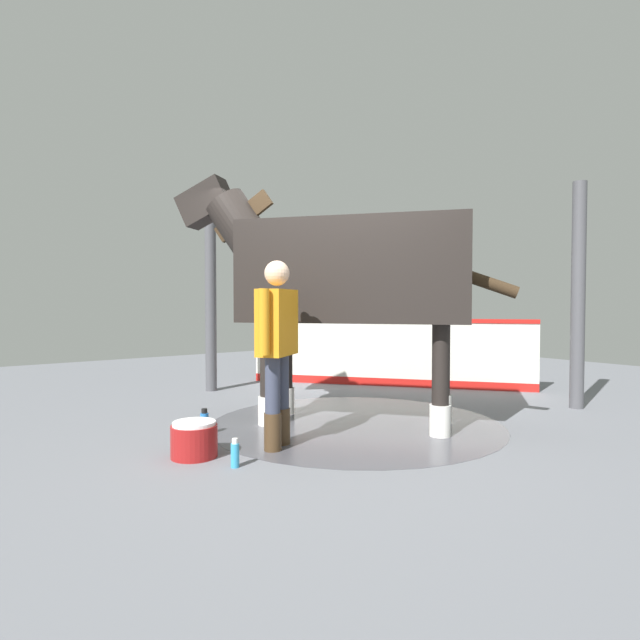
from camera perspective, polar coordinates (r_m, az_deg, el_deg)
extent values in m
cube|color=slate|center=(5.29, 2.85, -12.02)|extent=(16.00, 16.00, 0.02)
cylinder|color=#4C4C54|center=(5.52, 3.95, -11.31)|extent=(3.04, 3.04, 0.00)
cube|color=silver|center=(7.94, 7.51, -3.75)|extent=(3.43, 2.65, 0.97)
cube|color=red|center=(7.91, 7.52, -0.03)|extent=(3.44, 2.67, 0.06)
cube|color=red|center=(8.00, 7.49, -6.78)|extent=(3.43, 2.66, 0.12)
cylinder|color=#4C4C51|center=(7.58, -11.93, 2.51)|extent=(0.16, 0.16, 2.70)
cylinder|color=#4C4C51|center=(6.90, 26.53, 2.43)|extent=(0.16, 0.16, 2.70)
cube|color=black|center=(5.38, 3.98, 5.25)|extent=(2.43, 2.20, 1.02)
cylinder|color=black|center=(5.39, -5.77, -5.89)|extent=(0.16, 0.16, 1.07)
cylinder|color=silver|center=(5.45, -5.75, -9.89)|extent=(0.20, 0.20, 0.30)
cylinder|color=black|center=(5.91, -3.82, -5.20)|extent=(0.16, 0.16, 1.07)
cylinder|color=silver|center=(5.97, -3.82, -8.85)|extent=(0.20, 0.20, 0.30)
cylinder|color=black|center=(5.05, 13.11, -6.46)|extent=(0.16, 0.16, 1.07)
cylinder|color=silver|center=(5.12, 13.08, -10.71)|extent=(0.20, 0.20, 0.30)
cylinder|color=black|center=(5.60, 13.30, -5.63)|extent=(0.16, 0.16, 1.07)
cylinder|color=silver|center=(5.67, 13.27, -9.48)|extent=(0.20, 0.20, 0.30)
cylinder|color=black|center=(5.80, -8.43, 9.71)|extent=(0.94, 0.87, 0.91)
cube|color=#382819|center=(5.82, -8.43, 11.21)|extent=(0.58, 0.46, 0.56)
cube|color=black|center=(6.04, -12.41, 12.47)|extent=(0.69, 0.62, 0.56)
cylinder|color=#382819|center=(5.28, 17.35, 4.15)|extent=(0.63, 0.52, 0.35)
cylinder|color=#47331E|center=(4.72, -4.22, -11.57)|extent=(0.15, 0.15, 0.32)
cylinder|color=#383D51|center=(4.65, -4.24, -6.73)|extent=(0.13, 0.13, 0.48)
cylinder|color=#47331E|center=(4.53, -5.22, -12.15)|extent=(0.15, 0.15, 0.32)
cylinder|color=#383D51|center=(4.45, -5.24, -7.11)|extent=(0.13, 0.13, 0.48)
cube|color=orange|center=(4.50, -4.75, -0.26)|extent=(0.45, 0.51, 0.57)
cylinder|color=orange|center=(4.76, -3.46, 0.03)|extent=(0.09, 0.09, 0.54)
cylinder|color=orange|center=(4.24, -6.19, -0.20)|extent=(0.09, 0.09, 0.54)
sphere|color=beige|center=(4.50, -4.76, 5.15)|extent=(0.22, 0.22, 0.22)
cylinder|color=maroon|center=(4.46, -13.68, -12.82)|extent=(0.38, 0.38, 0.26)
cylinder|color=white|center=(4.43, -13.69, -10.99)|extent=(0.35, 0.35, 0.03)
cylinder|color=#3399CC|center=(4.15, -9.34, -14.49)|extent=(0.07, 0.07, 0.18)
cylinder|color=white|center=(4.12, -9.35, -13.00)|extent=(0.05, 0.05, 0.04)
cylinder|color=blue|center=(5.17, -12.60, -11.09)|extent=(0.08, 0.08, 0.21)
cylinder|color=black|center=(5.15, -12.61, -9.73)|extent=(0.06, 0.06, 0.05)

